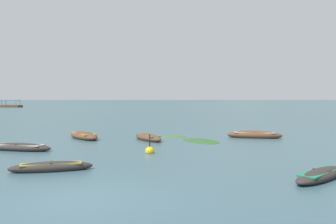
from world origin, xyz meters
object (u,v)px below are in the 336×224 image
object	(u,v)px
rowboat_5	(321,175)
ferry_0	(11,106)
rowboat_1	(254,135)
mooring_buoy	(150,151)
rowboat_6	(20,147)
rowboat_2	(148,138)
rowboat_3	(84,136)
rowboat_0	(51,167)

from	to	relation	value
rowboat_5	ferry_0	size ratio (longest dim) A/B	0.41
rowboat_1	mooring_buoy	xyz separation A→B (m)	(-6.45, -7.36, -0.09)
rowboat_6	rowboat_5	bearing A→B (deg)	-23.61
ferry_0	rowboat_5	bearing A→B (deg)	-58.09
rowboat_1	rowboat_6	xyz separation A→B (m)	(-13.34, -6.75, -0.04)
rowboat_2	rowboat_3	bearing A→B (deg)	170.36
rowboat_1	rowboat_6	distance (m)	14.95
mooring_buoy	rowboat_5	bearing A→B (deg)	-39.15
rowboat_1	rowboat_3	world-z (taller)	rowboat_1
rowboat_5	rowboat_2	bearing A→B (deg)	123.59
rowboat_2	mooring_buoy	xyz separation A→B (m)	(0.70, -5.47, -0.06)
rowboat_1	rowboat_3	bearing A→B (deg)	-174.47
rowboat_5	ferry_0	world-z (taller)	ferry_0
ferry_0	rowboat_2	bearing A→B (deg)	-58.30
ferry_0	rowboat_3	bearing A→B (deg)	-60.23
rowboat_1	rowboat_6	bearing A→B (deg)	-153.15
rowboat_0	rowboat_6	distance (m)	6.28
rowboat_0	mooring_buoy	bearing A→B (deg)	54.45
rowboat_2	mooring_buoy	bearing A→B (deg)	-82.70
rowboat_6	ferry_0	distance (m)	105.07
rowboat_1	rowboat_2	distance (m)	7.39
ferry_0	mooring_buoy	size ratio (longest dim) A/B	7.19
rowboat_0	ferry_0	distance (m)	111.29
rowboat_3	rowboat_6	size ratio (longest dim) A/B	0.98
ferry_0	mooring_buoy	bearing A→B (deg)	-59.50
rowboat_0	rowboat_2	distance (m)	10.26
rowboat_0	rowboat_1	distance (m)	15.27
rowboat_0	ferry_0	xyz separation A→B (m)	(-52.10, 98.34, 0.31)
rowboat_0	rowboat_5	distance (m)	9.61
ferry_0	rowboat_0	bearing A→B (deg)	-62.09
rowboat_5	rowboat_0	bearing A→B (deg)	175.70
rowboat_2	rowboat_5	distance (m)	12.81
rowboat_1	rowboat_6	world-z (taller)	rowboat_1
rowboat_0	mooring_buoy	size ratio (longest dim) A/B	2.90
rowboat_0	rowboat_5	xyz separation A→B (m)	(9.59, -0.72, -0.01)
rowboat_2	rowboat_6	bearing A→B (deg)	-141.81
mooring_buoy	rowboat_3	bearing A→B (deg)	129.69
rowboat_2	ferry_0	xyz separation A→B (m)	(-54.59, 88.39, 0.28)
rowboat_6	mooring_buoy	distance (m)	6.92
rowboat_2	rowboat_6	distance (m)	7.87
rowboat_0	rowboat_3	distance (m)	10.89
rowboat_1	ferry_0	world-z (taller)	ferry_0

